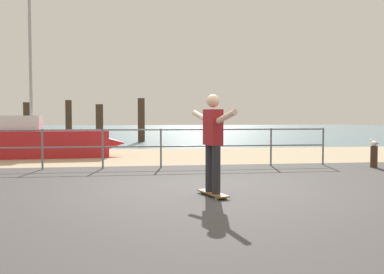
# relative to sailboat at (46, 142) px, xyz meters

# --- Properties ---
(ground_plane) EXTENTS (24.00, 10.00, 0.04)m
(ground_plane) POSITION_rel_sailboat_xyz_m (4.19, -7.98, -0.52)
(ground_plane) COLOR #474444
(ground_plane) RESTS_ON ground
(beach_strip) EXTENTS (24.00, 6.00, 0.04)m
(beach_strip) POSITION_rel_sailboat_xyz_m (4.19, 0.02, -0.52)
(beach_strip) COLOR tan
(beach_strip) RESTS_ON ground
(sea_surface) EXTENTS (72.00, 50.00, 0.04)m
(sea_surface) POSITION_rel_sailboat_xyz_m (4.19, 28.02, -0.52)
(sea_surface) COLOR slate
(sea_surface) RESTS_ON ground
(railing_fence) EXTENTS (12.10, 0.05, 1.05)m
(railing_fence) POSITION_rel_sailboat_xyz_m (2.09, -3.38, 0.17)
(railing_fence) COLOR slate
(railing_fence) RESTS_ON ground
(sailboat) EXTENTS (5.01, 1.68, 5.23)m
(sailboat) POSITION_rel_sailboat_xyz_m (0.00, 0.00, 0.00)
(sailboat) COLOR #B21E23
(sailboat) RESTS_ON ground
(skateboard) EXTENTS (0.43, 0.82, 0.08)m
(skateboard) POSITION_rel_sailboat_xyz_m (4.21, -7.50, -0.45)
(skateboard) COLOR brown
(skateboard) RESTS_ON ground
(skateboarder) EXTENTS (0.52, 1.41, 1.65)m
(skateboarder) POSITION_rel_sailboat_xyz_m (4.21, -7.50, 0.49)
(skateboarder) COLOR #26262B
(skateboarder) RESTS_ON skateboard
(bollard_short) EXTENTS (0.18, 0.18, 0.59)m
(bollard_short) POSITION_rel_sailboat_xyz_m (9.17, -4.15, -0.23)
(bollard_short) COLOR #422D1E
(bollard_short) RESTS_ON ground
(seagull) EXTENTS (0.20, 0.49, 0.18)m
(seagull) POSITION_rel_sailboat_xyz_m (9.17, -4.14, 0.14)
(seagull) COLOR white
(seagull) RESTS_ON bollard_short
(groyne_post_0) EXTENTS (0.39, 0.39, 2.21)m
(groyne_post_0) POSITION_rel_sailboat_xyz_m (-3.38, 11.30, 0.58)
(groyne_post_0) COLOR #422D1E
(groyne_post_0) RESTS_ON ground
(groyne_post_1) EXTENTS (0.39, 0.39, 2.40)m
(groyne_post_1) POSITION_rel_sailboat_xyz_m (-1.17, 12.46, 0.68)
(groyne_post_1) COLOR #422D1E
(groyne_post_1) RESTS_ON ground
(groyne_post_2) EXTENTS (0.39, 0.39, 2.03)m
(groyne_post_2) POSITION_rel_sailboat_xyz_m (1.05, 8.36, 0.49)
(groyne_post_2) COLOR #422D1E
(groyne_post_2) RESTS_ON ground
(groyne_post_3) EXTENTS (0.37, 0.37, 2.36)m
(groyne_post_3) POSITION_rel_sailboat_xyz_m (3.27, 8.29, 0.66)
(groyne_post_3) COLOR #422D1E
(groyne_post_3) RESTS_ON ground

